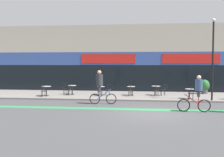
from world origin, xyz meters
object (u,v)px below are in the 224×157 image
(bistro_table_0, at_px, (46,89))
(cafe_chair_5_near, at_px, (191,93))
(bistro_table_2, at_px, (101,89))
(cafe_chair_2_side, at_px, (109,89))
(cafe_chair_3_near, at_px, (131,90))
(lamp_post, at_px, (213,54))
(planter_pot, at_px, (205,86))
(cyclist_2, at_px, (197,92))
(bistro_table_3, at_px, (131,89))
(bistro_table_1, at_px, (72,88))
(cyclist_0, at_px, (100,84))
(cafe_chair_1_side, at_px, (65,88))
(cafe_chair_4_near, at_px, (156,90))
(cafe_chair_4_side, at_px, (164,89))
(bistro_table_5, at_px, (190,92))
(bistro_table_4, at_px, (156,89))
(cafe_chair_1_near, at_px, (70,89))
(cafe_chair_0_near, at_px, (43,90))
(cafe_chair_2_near, at_px, (100,90))

(bistro_table_0, distance_m, cafe_chair_5_near, 11.05)
(bistro_table_2, bearing_deg, cafe_chair_2_side, 0.79)
(cafe_chair_3_near, height_order, lamp_post, lamp_post)
(planter_pot, bearing_deg, cyclist_2, -105.62)
(bistro_table_2, bearing_deg, bistro_table_3, 3.90)
(bistro_table_1, relative_size, cafe_chair_2_side, 0.83)
(cafe_chair_2_side, height_order, lamp_post, lamp_post)
(bistro_table_1, height_order, cyclist_0, cyclist_0)
(bistro_table_1, xyz_separation_m, cafe_chair_1_side, (-0.63, 0.01, -0.01))
(cafe_chair_4_near, bearing_deg, cafe_chair_5_near, -120.92)
(cafe_chair_4_near, xyz_separation_m, cyclist_2, (1.96, -5.70, 0.50))
(bistro_table_0, height_order, cyclist_0, cyclist_0)
(cafe_chair_1_side, relative_size, cafe_chair_4_near, 1.00)
(cafe_chair_4_side, xyz_separation_m, planter_pot, (3.52, 1.52, 0.13))
(bistro_table_0, xyz_separation_m, cyclist_2, (10.62, -5.00, 0.47))
(cafe_chair_5_near, relative_size, lamp_post, 0.16)
(cafe_chair_5_near, bearing_deg, bistro_table_5, 6.69)
(bistro_table_4, bearing_deg, cafe_chair_2_side, -173.73)
(cafe_chair_1_near, height_order, cafe_chair_4_near, same)
(bistro_table_5, relative_size, cafe_chair_4_side, 0.80)
(cafe_chair_0_near, distance_m, cafe_chair_4_side, 9.50)
(bistro_table_0, height_order, bistro_table_3, bistro_table_0)
(bistro_table_5, bearing_deg, cyclist_2, -94.85)
(cafe_chair_0_near, bearing_deg, cyclist_0, -119.76)
(cafe_chair_2_side, relative_size, planter_pot, 0.76)
(bistro_table_0, relative_size, bistro_table_2, 1.08)
(bistro_table_5, height_order, cafe_chair_2_near, cafe_chair_2_near)
(bistro_table_0, xyz_separation_m, bistro_table_4, (8.67, 1.32, -0.01))
(cafe_chair_2_side, height_order, planter_pot, planter_pot)
(lamp_post, bearing_deg, cyclist_2, -114.69)
(cafe_chair_2_near, relative_size, cafe_chair_4_near, 1.00)
(bistro_table_0, relative_size, bistro_table_1, 1.02)
(cafe_chair_1_side, relative_size, cafe_chair_2_near, 1.00)
(bistro_table_4, height_order, cafe_chair_1_side, cafe_chair_1_side)
(planter_pot, bearing_deg, bistro_table_4, -159.69)
(bistro_table_0, relative_size, bistro_table_4, 1.01)
(cafe_chair_1_side, relative_size, lamp_post, 0.16)
(lamp_post, bearing_deg, cafe_chair_1_near, 171.47)
(bistro_table_4, height_order, cafe_chair_2_side, cafe_chair_2_side)
(cafe_chair_1_side, bearing_deg, bistro_table_2, 0.67)
(planter_pot, distance_m, cyclist_0, 9.88)
(cafe_chair_2_side, height_order, cafe_chair_3_near, same)
(bistro_table_2, bearing_deg, bistro_table_1, 174.58)
(cafe_chair_4_near, bearing_deg, bistro_table_0, 100.11)
(bistro_table_5, height_order, cafe_chair_0_near, cafe_chair_0_near)
(cafe_chair_2_near, relative_size, cafe_chair_5_near, 1.00)
(cafe_chair_2_near, height_order, cafe_chair_5_near, same)
(bistro_table_0, distance_m, cafe_chair_0_near, 0.63)
(bistro_table_4, relative_size, cafe_chair_3_near, 0.83)
(bistro_table_0, height_order, cafe_chair_4_side, cafe_chair_4_side)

